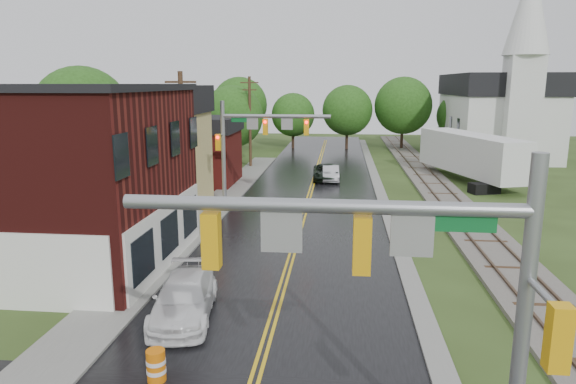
% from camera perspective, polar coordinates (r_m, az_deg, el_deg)
% --- Properties ---
extents(main_road, '(10.00, 90.00, 0.02)m').
position_cam_1_polar(main_road, '(37.80, 2.30, -0.75)').
color(main_road, black).
rests_on(main_road, ground).
extents(curb_right, '(0.80, 70.00, 0.12)m').
position_cam_1_polar(curb_right, '(42.74, 9.98, 0.56)').
color(curb_right, gray).
rests_on(curb_right, ground).
extents(sidewalk_left, '(2.40, 50.00, 0.12)m').
position_cam_1_polar(sidewalk_left, '(33.96, -8.76, -2.35)').
color(sidewalk_left, gray).
rests_on(sidewalk_left, ground).
extents(brick_building, '(14.30, 10.30, 8.30)m').
position_cam_1_polar(brick_building, '(26.68, -27.84, 1.59)').
color(brick_building, '#44100E').
rests_on(brick_building, ground).
extents(yellow_house, '(8.00, 7.00, 6.40)m').
position_cam_1_polar(yellow_house, '(35.77, -15.99, 3.28)').
color(yellow_house, tan).
rests_on(yellow_house, ground).
extents(darkred_building, '(7.00, 6.00, 4.40)m').
position_cam_1_polar(darkred_building, '(44.01, -10.38, 3.78)').
color(darkred_building, '#3F0F0C').
rests_on(darkred_building, ground).
extents(church, '(10.40, 18.40, 20.00)m').
position_cam_1_polar(church, '(63.12, 22.50, 8.82)').
color(church, silver).
rests_on(church, ground).
extents(railroad, '(3.20, 80.00, 0.30)m').
position_cam_1_polar(railroad, '(43.29, 16.06, 0.56)').
color(railroad, '#59544C').
rests_on(railroad, ground).
extents(traffic_signal_near, '(7.34, 0.30, 7.20)m').
position_cam_1_polar(traffic_signal_near, '(9.49, 12.73, -9.00)').
color(traffic_signal_near, gray).
rests_on(traffic_signal_near, ground).
extents(traffic_signal_far, '(7.34, 0.43, 7.20)m').
position_cam_1_polar(traffic_signal_far, '(34.46, -3.76, 6.38)').
color(traffic_signal_far, gray).
rests_on(traffic_signal_far, ground).
extents(utility_pole_b, '(1.80, 0.28, 9.00)m').
position_cam_1_polar(utility_pole_b, '(30.43, -11.57, 4.94)').
color(utility_pole_b, '#382616').
rests_on(utility_pole_b, ground).
extents(utility_pole_c, '(1.80, 0.28, 9.00)m').
position_cam_1_polar(utility_pole_c, '(51.74, -4.25, 7.95)').
color(utility_pole_c, '#382616').
rests_on(utility_pole_c, ground).
extents(tree_left_b, '(7.60, 7.60, 9.69)m').
position_cam_1_polar(tree_left_b, '(43.72, -21.73, 7.72)').
color(tree_left_b, black).
rests_on(tree_left_b, ground).
extents(tree_left_c, '(6.00, 6.00, 7.65)m').
position_cam_1_polar(tree_left_c, '(49.57, -13.20, 7.26)').
color(tree_left_c, black).
rests_on(tree_left_c, ground).
extents(tree_left_e, '(6.40, 6.40, 8.16)m').
position_cam_1_polar(tree_left_e, '(53.99, -6.05, 8.18)').
color(tree_left_e, black).
rests_on(tree_left_e, ground).
extents(suv_dark, '(2.51, 5.04, 1.37)m').
position_cam_1_polar(suv_dark, '(45.04, 4.28, 2.18)').
color(suv_dark, black).
rests_on(suv_dark, ground).
extents(sedan_silver, '(1.57, 4.04, 1.31)m').
position_cam_1_polar(sedan_silver, '(44.67, 4.77, 2.05)').
color(sedan_silver, silver).
rests_on(sedan_silver, ground).
extents(pickup_white, '(2.71, 5.24, 1.45)m').
position_cam_1_polar(pickup_white, '(19.25, -11.44, -11.51)').
color(pickup_white, white).
rests_on(pickup_white, ground).
extents(semi_trailer, '(6.73, 13.43, 4.10)m').
position_cam_1_polar(semi_trailer, '(46.68, 19.63, 4.01)').
color(semi_trailer, black).
rests_on(semi_trailer, ground).
extents(construction_barrel, '(0.67, 0.67, 0.96)m').
position_cam_1_polar(construction_barrel, '(15.80, -14.44, -18.19)').
color(construction_barrel, '#D66609').
rests_on(construction_barrel, ground).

